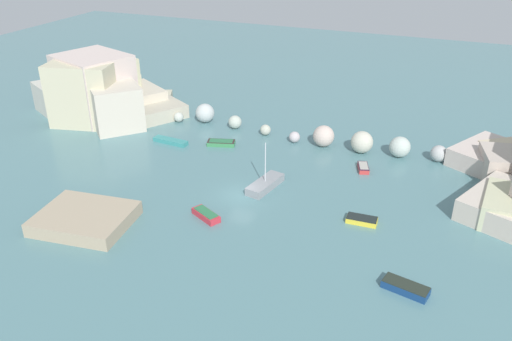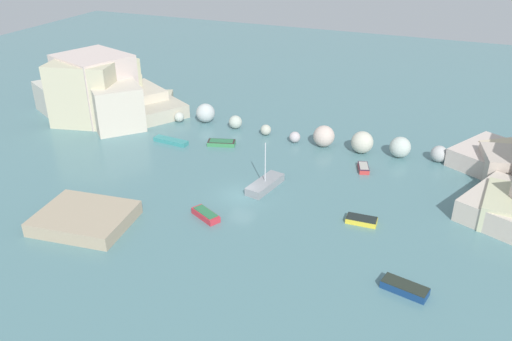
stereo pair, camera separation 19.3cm
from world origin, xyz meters
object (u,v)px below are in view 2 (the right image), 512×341
Objects in this scene: moored_boat_1 at (265,184)px; moored_boat_3 at (221,143)px; moored_boat_0 at (363,168)px; moored_boat_4 at (171,141)px; moored_boat_5 at (405,288)px; stone_dock at (85,218)px; moored_boat_2 at (206,215)px; moored_boat_6 at (362,220)px.

moored_boat_1 reaches higher than moored_boat_3.
moored_boat_0 is 11.60m from moored_boat_1.
moored_boat_4 is at bearing 0.25° from moored_boat_3.
stone_dock is at bearing -164.01° from moored_boat_5.
moored_boat_5 is (24.51, -19.05, 0.03)m from moored_boat_3.
moored_boat_0 is at bearing 44.35° from stone_dock.
moored_boat_0 is at bearing -99.16° from moored_boat_2.
moored_boat_2 is 18.13m from moored_boat_4.
moored_boat_0 reaches higher than moored_boat_4.
moored_boat_5 is 1.30× the size of moored_boat_6.
moored_boat_6 is at bearing -133.47° from moored_boat_2.
moored_boat_0 is 0.71× the size of moored_boat_3.
moored_boat_2 reaches higher than moored_boat_4.
moored_boat_6 is (25.45, -9.00, 0.01)m from moored_boat_4.
moored_boat_4 is 1.25× the size of moored_boat_5.
moored_boat_6 is at bearing 23.08° from stone_dock.
moored_boat_2 is at bearing 94.20° from moored_boat_3.
moored_boat_0 reaches higher than moored_boat_6.
moored_boat_2 is at bearing -178.16° from moored_boat_5.
moored_boat_3 is at bearing 79.90° from stone_dock.
moored_boat_0 is 19.16m from moored_boat_2.
moored_boat_3 is (-8.89, 8.06, -0.13)m from moored_boat_1.
stone_dock is 2.89× the size of moored_boat_6.
moored_boat_5 is at bearing -114.04° from moored_boat_1.
moored_boat_4 is (-14.87, 6.23, -0.17)m from moored_boat_1.
moored_boat_2 is at bearing -163.20° from moored_boat_6.
stone_dock reaches higher than moored_boat_6.
stone_dock is 1.57× the size of moored_boat_1.
moored_boat_0 is 23.40m from moored_boat_4.
moored_boat_4 is (-2.30, 18.86, -0.38)m from stone_dock.
moored_boat_5 reaches higher than moored_boat_4.
stone_dock is 1.78× the size of moored_boat_4.
moored_boat_1 reaches higher than moored_boat_6.
stone_dock is 28.24m from moored_boat_5.
stone_dock reaches higher than moored_boat_2.
moored_boat_3 reaches higher than moored_boat_4.
moored_boat_5 is at bearing 3.32° from stone_dock.
moored_boat_5 is at bearing -60.74° from moored_boat_6.
moored_boat_4 is 1.63× the size of moored_boat_6.
moored_boat_6 is (2.11, -10.70, -0.02)m from moored_boat_0.
stone_dock is 2.27× the size of moored_boat_3.
stone_dock is at bearing -159.15° from moored_boat_6.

